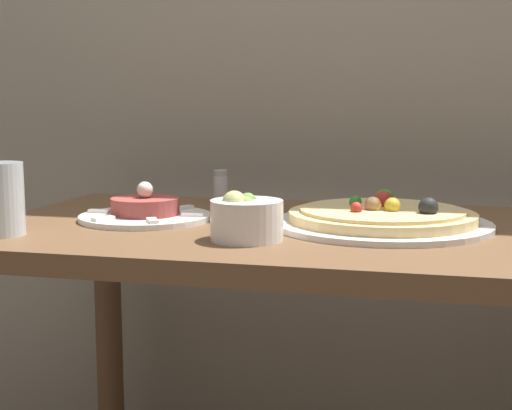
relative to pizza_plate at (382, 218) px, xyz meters
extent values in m
cube|color=brown|center=(-0.16, -0.02, -0.03)|extent=(1.07, 0.63, 0.03)
cylinder|color=brown|center=(-0.63, 0.24, -0.42)|extent=(0.06, 0.06, 0.73)
cylinder|color=white|center=(0.00, 0.00, -0.01)|extent=(0.37, 0.37, 0.01)
cylinder|color=#E5C17F|center=(0.00, 0.00, 0.00)|extent=(0.32, 0.32, 0.02)
cylinder|color=#E0C684|center=(0.00, 0.00, 0.01)|extent=(0.28, 0.28, 0.01)
sphere|color=gold|center=(-0.01, -0.02, 0.02)|extent=(0.02, 0.02, 0.02)
sphere|color=black|center=(0.08, -0.03, 0.03)|extent=(0.03, 0.03, 0.03)
sphere|color=#B22D23|center=(0.00, 0.03, 0.03)|extent=(0.03, 0.03, 0.03)
sphere|color=#387F33|center=(0.00, 0.05, 0.03)|extent=(0.04, 0.04, 0.04)
sphere|color=#387F33|center=(-0.05, 0.03, 0.02)|extent=(0.02, 0.02, 0.02)
sphere|color=#B22D23|center=(-0.04, -0.05, 0.02)|extent=(0.02, 0.02, 0.02)
sphere|color=#997047|center=(-0.01, -0.02, 0.02)|extent=(0.03, 0.03, 0.03)
sphere|color=gold|center=(0.02, -0.02, 0.02)|extent=(0.03, 0.03, 0.03)
cylinder|color=white|center=(-0.42, -0.03, -0.01)|extent=(0.24, 0.24, 0.01)
cylinder|color=#933D38|center=(-0.42, -0.03, 0.01)|extent=(0.12, 0.12, 0.03)
sphere|color=silver|center=(-0.42, -0.03, 0.04)|extent=(0.03, 0.03, 0.03)
cube|color=white|center=(-0.33, -0.03, 0.00)|extent=(0.04, 0.02, 0.01)
cube|color=white|center=(-0.38, 0.05, 0.00)|extent=(0.03, 0.04, 0.01)
cube|color=white|center=(-0.47, 0.05, 0.00)|extent=(0.03, 0.04, 0.01)
cube|color=white|center=(-0.51, -0.03, 0.00)|extent=(0.04, 0.02, 0.01)
cube|color=white|center=(-0.47, -0.10, 0.00)|extent=(0.03, 0.04, 0.01)
cube|color=white|center=(-0.38, -0.10, 0.00)|extent=(0.03, 0.04, 0.01)
cylinder|color=white|center=(-0.19, -0.17, 0.02)|extent=(0.11, 0.11, 0.06)
sphere|color=#B7BC70|center=(-0.21, -0.18, 0.04)|extent=(0.04, 0.04, 0.04)
sphere|color=#8EA34C|center=(-0.19, -0.17, 0.04)|extent=(0.02, 0.02, 0.02)
sphere|color=#668E42|center=(-0.20, -0.15, 0.04)|extent=(0.03, 0.03, 0.03)
cylinder|color=silver|center=(-0.35, 0.20, 0.01)|extent=(0.03, 0.03, 0.06)
cylinder|color=#B2B2B7|center=(-0.35, 0.20, 0.05)|extent=(0.03, 0.03, 0.01)
camera|label=1|loc=(0.08, -1.22, 0.19)|focal=50.00mm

